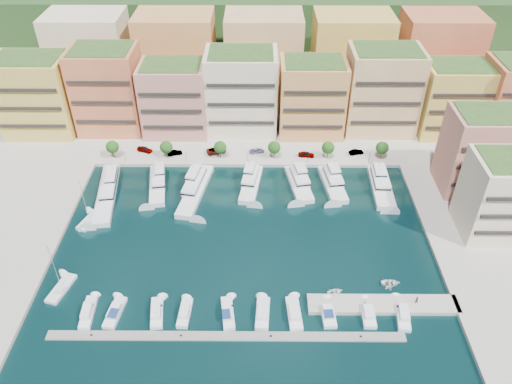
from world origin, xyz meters
TOP-DOWN VIEW (x-y plane):
  - ground at (0.00, 0.00)m, footprint 400.00×400.00m
  - north_quay at (0.00, 62.00)m, footprint 220.00×64.00m
  - east_quay at (62.00, -8.00)m, footprint 34.00×76.00m
  - hillside at (0.00, 110.00)m, footprint 240.00×40.00m
  - south_pontoon at (-3.00, -30.00)m, footprint 72.00×2.20m
  - finger_pier at (30.00, -22.00)m, footprint 32.00×5.00m
  - apartment_0 at (-66.00, 49.99)m, footprint 22.00×16.50m
  - apartment_1 at (-44.00, 51.99)m, footprint 20.00×16.50m
  - apartment_2 at (-23.00, 49.99)m, footprint 20.00×15.50m
  - apartment_3 at (-2.00, 51.99)m, footprint 22.00×16.50m
  - apartment_4 at (20.00, 49.99)m, footprint 20.00×15.50m
  - apartment_5 at (42.00, 51.99)m, footprint 22.00×16.50m
  - apartment_6 at (64.00, 49.99)m, footprint 20.00×15.50m
  - apartment_east_a at (62.00, 19.99)m, footprint 18.00×14.50m
  - apartment_east_b at (62.00, 1.99)m, footprint 18.00×14.50m
  - backblock_0 at (-55.00, 74.00)m, footprint 26.00×18.00m
  - backblock_1 at (-25.00, 74.00)m, footprint 26.00×18.00m
  - backblock_2 at (5.00, 74.00)m, footprint 26.00×18.00m
  - backblock_3 at (35.00, 74.00)m, footprint 26.00×18.00m
  - backblock_4 at (65.00, 74.00)m, footprint 26.00×18.00m
  - tree_0 at (-40.00, 33.50)m, footprint 3.80×3.80m
  - tree_1 at (-24.00, 33.50)m, footprint 3.80×3.80m
  - tree_2 at (-8.00, 33.50)m, footprint 3.80×3.80m
  - tree_3 at (8.00, 33.50)m, footprint 3.80×3.80m
  - tree_4 at (24.00, 33.50)m, footprint 3.80×3.80m
  - tree_5 at (40.00, 33.50)m, footprint 3.80×3.80m
  - lamppost_0 at (-36.00, 31.20)m, footprint 0.30×0.30m
  - lamppost_1 at (-18.00, 31.20)m, footprint 0.30×0.30m
  - lamppost_2 at (0.00, 31.20)m, footprint 0.30×0.30m
  - lamppost_3 at (18.00, 31.20)m, footprint 0.30×0.30m
  - lamppost_4 at (36.00, 31.20)m, footprint 0.30×0.30m
  - yacht_0 at (-38.04, 16.88)m, footprint 7.84×26.82m
  - yacht_1 at (-24.85, 20.54)m, footprint 6.87×18.79m
  - yacht_2 at (-13.96, 18.31)m, footprint 8.58×23.78m
  - yacht_3 at (1.33, 21.16)m, footprint 6.76×17.56m
  - yacht_4 at (14.73, 21.26)m, footprint 7.63×17.39m
  - yacht_5 at (24.19, 21.32)m, footprint 7.01×17.27m
  - yacht_6 at (37.54, 20.14)m, footprint 5.82×19.50m
  - cruiser_0 at (-32.10, -24.59)m, footprint 2.84×8.66m
  - cruiser_1 at (-26.50, -24.61)m, footprint 3.63×8.35m
  - cruiser_2 at (-17.72, -24.59)m, footprint 3.54×8.24m
  - cruiser_3 at (-11.88, -24.58)m, footprint 2.77×7.57m
  - cruiser_4 at (-2.87, -24.61)m, footprint 3.47×8.62m
  - cruiser_5 at (4.39, -24.59)m, footprint 3.22×8.35m
  - cruiser_6 at (10.96, -24.59)m, footprint 3.34×8.74m
  - cruiser_7 at (18.00, -24.59)m, footprint 3.11×7.27m
  - cruiser_8 at (26.36, -24.58)m, footprint 2.79×7.18m
  - cruiser_9 at (33.58, -24.59)m, footprint 3.53×8.80m
  - sailboat_2 at (-39.95, 5.00)m, footprint 5.21×8.34m
  - sailboat_0 at (-39.90, -17.93)m, footprint 4.91×9.00m
  - tender_3 at (32.49, -16.86)m, footprint 1.90×1.70m
  - tender_0 at (20.28, -18.46)m, footprint 4.12×3.45m
  - tender_2 at (32.89, -15.83)m, footprint 4.35×3.17m
  - car_0 at (-31.40, 36.81)m, footprint 5.19×3.55m
  - car_1 at (-21.94, 35.06)m, footprint 4.64×2.67m
  - car_2 at (-9.43, 36.37)m, footprint 6.68×4.79m
  - car_3 at (2.88, 36.49)m, footprint 4.93×3.05m
  - car_4 at (17.76, 34.34)m, footprint 5.00×2.47m
  - car_5 at (33.05, 35.78)m, footprint 4.65×2.49m
  - person_0 at (25.75, -22.90)m, footprint 0.63×0.69m
  - person_1 at (36.87, -21.82)m, footprint 0.85×0.67m

SIDE VIEW (x-z plane):
  - ground at x=0.00m, z-range 0.00..0.00m
  - north_quay at x=0.00m, z-range -1.00..1.00m
  - east_quay at x=62.00m, z-range -1.00..1.00m
  - hillside at x=0.00m, z-range -29.00..29.00m
  - south_pontoon at x=-3.00m, z-range -0.17..0.17m
  - finger_pier at x=30.00m, z-range -1.00..1.00m
  - sailboat_0 at x=-39.90m, z-range -6.29..6.91m
  - sailboat_2 at x=-39.95m, z-range -6.28..6.92m
  - tender_0 at x=20.28m, z-range 0.00..0.73m
  - tender_2 at x=32.89m, z-range 0.00..0.88m
  - tender_3 at x=32.49m, z-range 0.00..0.89m
  - cruiser_6 at x=10.96m, z-range -0.73..1.82m
  - cruiser_9 at x=33.58m, z-range -0.73..1.82m
  - cruiser_0 at x=-32.10m, z-range -0.73..1.82m
  - cruiser_5 at x=4.39m, z-range -0.73..1.82m
  - cruiser_2 at x=-17.72m, z-range -0.73..1.82m
  - cruiser_3 at x=-11.88m, z-range -0.73..1.82m
  - cruiser_8 at x=26.36m, z-range -0.73..1.82m
  - cruiser_4 at x=-2.87m, z-range -0.76..1.90m
  - cruiser_1 at x=-26.50m, z-range -0.76..1.90m
  - cruiser_7 at x=18.00m, z-range -0.76..1.90m
  - yacht_4 at x=14.73m, z-range -2.56..4.74m
  - yacht_1 at x=-24.85m, z-range -2.56..4.74m
  - yacht_0 at x=-38.04m, z-range -2.44..4.86m
  - yacht_6 at x=37.54m, z-range -2.44..4.86m
  - yacht_2 at x=-13.96m, z-range -2.44..4.86m
  - yacht_5 at x=24.19m, z-range -2.44..4.86m
  - yacht_3 at x=1.33m, z-range -2.44..4.86m
  - car_3 at x=2.88m, z-range 1.00..2.33m
  - car_1 at x=-21.94m, z-range 1.00..2.45m
  - car_5 at x=33.05m, z-range 1.00..2.46m
  - person_0 at x=25.75m, z-range 1.00..2.58m
  - car_0 at x=-31.40m, z-range 1.00..2.64m
  - car_4 at x=17.76m, z-range 1.00..2.64m
  - car_2 at x=-9.43m, z-range 1.00..2.69m
  - person_1 at x=36.87m, z-range 1.00..2.73m
  - lamppost_0 at x=-36.00m, z-range 1.73..5.93m
  - lamppost_1 at x=-18.00m, z-range 1.73..5.93m
  - lamppost_2 at x=0.00m, z-range 1.73..5.93m
  - lamppost_3 at x=18.00m, z-range 1.73..5.93m
  - lamppost_4 at x=36.00m, z-range 1.73..5.93m
  - tree_0 at x=-40.00m, z-range 1.92..7.57m
  - tree_1 at x=-24.00m, z-range 1.92..7.57m
  - tree_2 at x=-8.00m, z-range 1.92..7.57m
  - tree_3 at x=8.00m, z-range 1.92..7.57m
  - tree_4 at x=24.00m, z-range 1.92..7.57m
  - tree_5 at x=40.00m, z-range 1.92..7.57m
  - apartment_east_b at x=62.00m, z-range 0.91..21.71m
  - apartment_east_a at x=62.00m, z-range 0.91..23.71m
  - apartment_2 at x=-23.00m, z-range 0.91..23.71m
  - apartment_6 at x=64.00m, z-range 0.91..23.71m
  - apartment_4 at x=20.00m, z-range 0.91..24.71m
  - apartment_0 at x=-66.00m, z-range 0.91..25.71m
  - apartment_3 at x=-2.00m, z-range 0.91..26.71m
  - apartment_5 at x=42.00m, z-range 0.91..27.71m
  - apartment_1 at x=-44.00m, z-range 0.91..27.71m
  - backblock_0 at x=-55.00m, z-range 1.00..31.00m
  - backblock_1 at x=-25.00m, z-range 1.00..31.00m
  - backblock_2 at x=5.00m, z-range 1.00..31.00m
  - backblock_3 at x=35.00m, z-range 1.00..31.00m
  - backblock_4 at x=65.00m, z-range 1.00..31.00m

